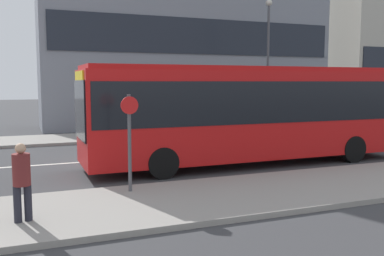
# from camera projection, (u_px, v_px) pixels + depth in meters

# --- Properties ---
(ground_plane) EXTENTS (120.00, 120.00, 0.00)m
(ground_plane) POSITION_uv_depth(u_px,v_px,m) (133.00, 159.00, 16.09)
(ground_plane) COLOR #3A3A3D
(sidewalk_near) EXTENTS (44.00, 3.50, 0.13)m
(sidewalk_near) POSITION_uv_depth(u_px,v_px,m) (195.00, 199.00, 10.31)
(sidewalk_near) COLOR gray
(sidewalk_near) RESTS_ON ground_plane
(sidewalk_far) EXTENTS (44.00, 3.50, 0.13)m
(sidewalk_far) POSITION_uv_depth(u_px,v_px,m) (103.00, 137.00, 21.85)
(sidewalk_far) COLOR gray
(sidewalk_far) RESTS_ON ground_plane
(lane_centerline) EXTENTS (41.80, 0.16, 0.01)m
(lane_centerline) POSITION_uv_depth(u_px,v_px,m) (133.00, 159.00, 16.09)
(lane_centerline) COLOR silver
(lane_centerline) RESTS_ON ground_plane
(city_bus) EXTENTS (11.64, 2.53, 3.40)m
(city_bus) POSITION_uv_depth(u_px,v_px,m) (250.00, 109.00, 14.94)
(city_bus) COLOR red
(city_bus) RESTS_ON ground_plane
(parked_car_0) EXTENTS (4.19, 1.87, 1.30)m
(parked_car_0) POSITION_uv_depth(u_px,v_px,m) (332.00, 123.00, 23.64)
(parked_car_0) COLOR #A39E84
(parked_car_0) RESTS_ON ground_plane
(pedestrian_near_stop) EXTENTS (0.34, 0.34, 1.57)m
(pedestrian_near_stop) POSITION_uv_depth(u_px,v_px,m) (22.00, 178.00, 8.38)
(pedestrian_near_stop) COLOR #23232D
(pedestrian_near_stop) RESTS_ON sidewalk_near
(bus_stop_sign) EXTENTS (0.44, 0.12, 2.45)m
(bus_stop_sign) POSITION_uv_depth(u_px,v_px,m) (130.00, 135.00, 10.67)
(bus_stop_sign) COLOR #4C4C51
(bus_stop_sign) RESTS_ON sidewalk_near
(street_lamp) EXTENTS (0.36, 0.36, 7.34)m
(street_lamp) POSITION_uv_depth(u_px,v_px,m) (268.00, 52.00, 24.18)
(street_lamp) COLOR #4C4C51
(street_lamp) RESTS_ON sidewalk_far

